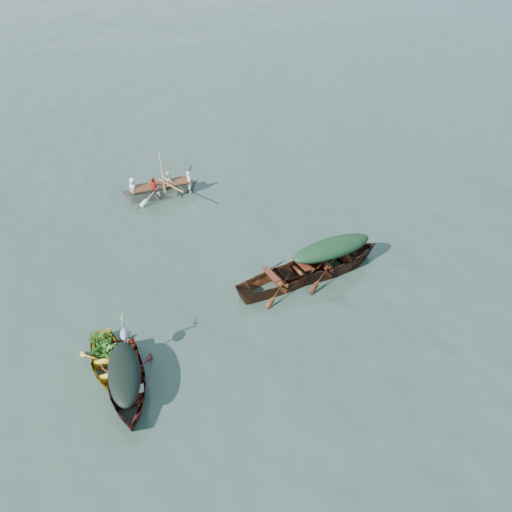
{
  "coord_description": "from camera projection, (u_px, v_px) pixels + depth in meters",
  "views": [
    {
      "loc": [
        -1.71,
        -8.97,
        10.0
      ],
      "look_at": [
        0.45,
        3.73,
        0.5
      ],
      "focal_mm": 35.0,
      "sensor_mm": 36.0,
      "label": 1
    }
  ],
  "objects": [
    {
      "name": "rowers",
      "position": [
        160.0,
        176.0,
        19.64
      ],
      "size": [
        3.17,
        1.79,
        0.76
      ],
      "primitive_type": "imported",
      "rotation": [
        0.0,
        0.0,
        1.8
      ],
      "color": "white",
      "rests_on": "rowed_boat"
    },
    {
      "name": "yellow_dinghy",
      "position": [
        110.0,
        369.0,
        12.88
      ],
      "size": [
        1.99,
        3.24,
        0.8
      ],
      "primitive_type": "imported",
      "rotation": [
        0.0,
        0.0,
        0.24
      ],
      "color": "gold",
      "rests_on": "ground"
    },
    {
      "name": "rowed_boat",
      "position": [
        163.0,
        196.0,
        20.16
      ],
      "size": [
        4.45,
        2.2,
        1.02
      ],
      "primitive_type": "imported",
      "rotation": [
        0.0,
        0.0,
        1.8
      ],
      "color": "beige",
      "rests_on": "ground"
    },
    {
      "name": "thwart_benches",
      "position": [
        286.0,
        272.0,
        15.27
      ],
      "size": [
        2.41,
        1.57,
        0.04
      ],
      "primitive_type": null,
      "rotation": [
        0.0,
        0.0,
        1.92
      ],
      "color": "#4D1D12",
      "rests_on": "open_wooden_boat"
    },
    {
      "name": "green_tarp_cover",
      "position": [
        332.0,
        249.0,
        15.69
      ],
      "size": [
        2.94,
        1.68,
        0.52
      ],
      "primitive_type": "ellipsoid",
      "rotation": [
        0.0,
        0.0,
        1.88
      ],
      "color": "black",
      "rests_on": "green_tarp_boat"
    },
    {
      "name": "dark_tarp_cover",
      "position": [
        124.0,
        372.0,
        11.93
      ],
      "size": [
        0.98,
        2.15,
        0.4
      ],
      "primitive_type": "ellipsoid",
      "rotation": [
        0.0,
        0.0,
        0.1
      ],
      "color": "black",
      "rests_on": "dark_covered_boat"
    },
    {
      "name": "open_wooden_boat",
      "position": [
        286.0,
        285.0,
        15.6
      ],
      "size": [
        4.73,
        2.87,
        1.06
      ],
      "primitive_type": "imported",
      "rotation": [
        0.0,
        0.0,
        1.92
      ],
      "color": "#5B2A16",
      "rests_on": "ground"
    },
    {
      "name": "ground",
      "position": [
        263.0,
        355.0,
        13.28
      ],
      "size": [
        140.0,
        140.0,
        0.0
      ],
      "primitive_type": "plane",
      "color": "#304339",
      "rests_on": "ground"
    },
    {
      "name": "dark_covered_boat",
      "position": [
        128.0,
        391.0,
        12.33
      ],
      "size": [
        1.77,
        3.91,
        0.95
      ],
      "primitive_type": "imported",
      "rotation": [
        0.0,
        0.0,
        0.1
      ],
      "color": "#4D1A12",
      "rests_on": "ground"
    },
    {
      "name": "green_tarp_boat",
      "position": [
        329.0,
        271.0,
        16.21
      ],
      "size": [
        5.34,
        3.06,
        1.24
      ],
      "primitive_type": "imported",
      "rotation": [
        0.0,
        0.0,
        1.88
      ],
      "color": "#431F0F",
      "rests_on": "ground"
    },
    {
      "name": "oars",
      "position": [
        161.0,
        184.0,
        19.84
      ],
      "size": [
        1.16,
        2.67,
        0.06
      ],
      "primitive_type": null,
      "rotation": [
        0.0,
        0.0,
        1.8
      ],
      "color": "olive",
      "rests_on": "rowed_boat"
    },
    {
      "name": "heron",
      "position": [
        125.0,
        338.0,
        12.59
      ],
      "size": [
        0.37,
        0.46,
        0.92
      ],
      "primitive_type": null,
      "rotation": [
        0.0,
        0.0,
        0.24
      ],
      "color": "gray",
      "rests_on": "yellow_dinghy"
    },
    {
      "name": "dinghy_weeds",
      "position": [
        102.0,
        335.0,
        12.88
      ],
      "size": [
        0.89,
        1.04,
        0.6
      ],
      "primitive_type": "imported",
      "rotation": [
        0.0,
        0.0,
        0.24
      ],
      "color": "#2F641A",
      "rests_on": "yellow_dinghy"
    }
  ]
}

